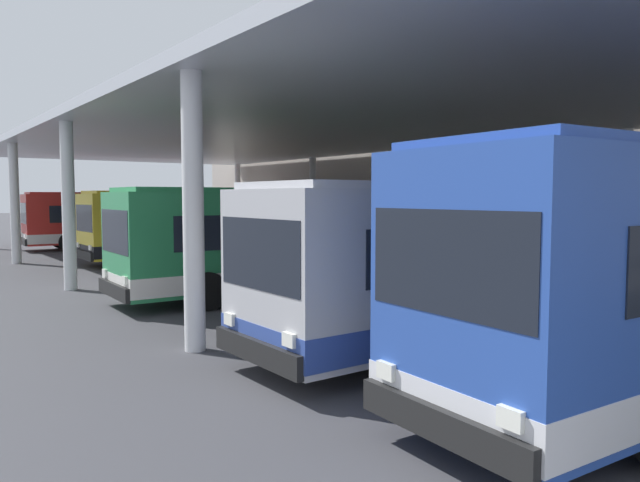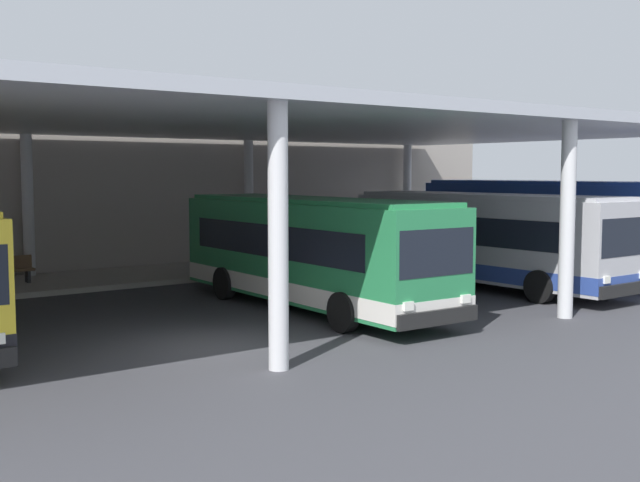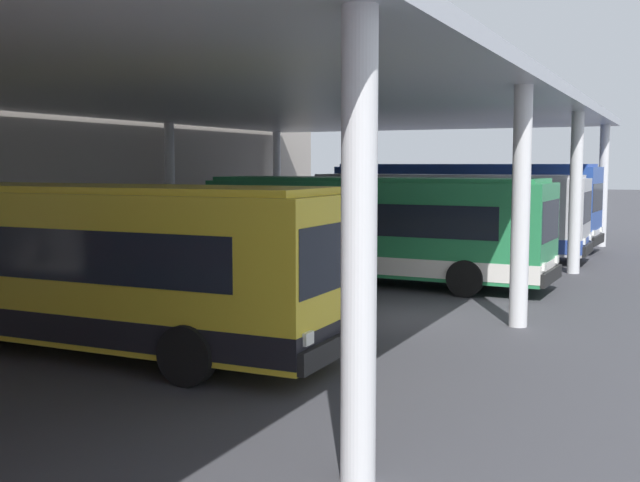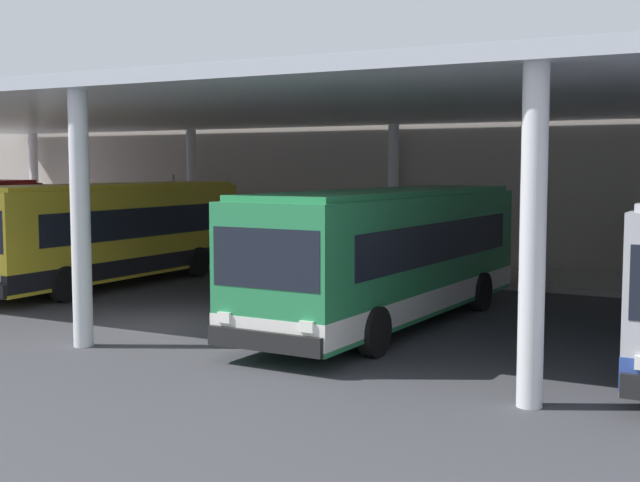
{
  "view_description": "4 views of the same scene",
  "coord_description": "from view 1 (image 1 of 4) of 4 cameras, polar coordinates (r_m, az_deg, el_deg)",
  "views": [
    {
      "loc": [
        19.75,
        -7.25,
        2.93
      ],
      "look_at": [
        3.04,
        5.02,
        1.39
      ],
      "focal_mm": 33.68,
      "sensor_mm": 36.0,
      "label": 1
    },
    {
      "loc": [
        -8.53,
        -15.19,
        3.89
      ],
      "look_at": [
        5.68,
        3.68,
        1.82
      ],
      "focal_mm": 44.14,
      "sensor_mm": 36.0,
      "label": 2
    },
    {
      "loc": [
        -17.1,
        -5.72,
        3.56
      ],
      "look_at": [
        3.39,
        3.92,
        1.32
      ],
      "focal_mm": 43.6,
      "sensor_mm": 36.0,
      "label": 3
    },
    {
      "loc": [
        12.48,
        -15.29,
        3.72
      ],
      "look_at": [
        2.92,
        2.39,
        1.93
      ],
      "focal_mm": 47.39,
      "sensor_mm": 36.0,
      "label": 4
    }
  ],
  "objects": [
    {
      "name": "bus_middle_bay",
      "position": [
        18.19,
        -2.92,
        0.22
      ],
      "size": [
        2.97,
        10.61,
        3.17
      ],
      "color": "#28844C",
      "rests_on": "ground"
    },
    {
      "name": "bus_far_bay",
      "position": [
        12.69,
        14.84,
        -1.67
      ],
      "size": [
        2.73,
        10.53,
        3.17
      ],
      "color": "#B7B7BC",
      "rests_on": "ground"
    },
    {
      "name": "bench_waiting",
      "position": [
        28.49,
        5.88,
        -0.35
      ],
      "size": [
        1.8,
        0.45,
        0.92
      ],
      "color": "brown",
      "rests_on": "platform_kerb"
    },
    {
      "name": "ground_plane",
      "position": [
        21.24,
        -16.0,
        -3.85
      ],
      "size": [
        200.0,
        200.0,
        0.0
      ],
      "primitive_type": "plane",
      "color": "#3D3D42"
    },
    {
      "name": "station_building_facade",
      "position": [
        29.76,
        12.19,
        5.54
      ],
      "size": [
        48.0,
        1.6,
        7.31
      ],
      "primitive_type": "cube",
      "color": "#ADA399",
      "rests_on": "ground"
    },
    {
      "name": "banner_sign",
      "position": [
        33.39,
        -3.25,
        2.6
      ],
      "size": [
        0.7,
        0.12,
        3.2
      ],
      "color": "#B2B2B7",
      "rests_on": "platform_kerb"
    },
    {
      "name": "canopy_shelter",
      "position": [
        23.63,
        -3.47,
        9.97
      ],
      "size": [
        40.0,
        17.0,
        5.55
      ],
      "color": "silver",
      "rests_on": "ground"
    },
    {
      "name": "bus_nearest_bay",
      "position": [
        36.55,
        -18.2,
        2.03
      ],
      "size": [
        3.17,
        10.66,
        3.17
      ],
      "color": "red",
      "rests_on": "ground"
    },
    {
      "name": "bus_second_bay",
      "position": [
        28.16,
        -11.22,
        1.57
      ],
      "size": [
        2.78,
        10.55,
        3.17
      ],
      "color": "yellow",
      "rests_on": "ground"
    },
    {
      "name": "platform_kerb",
      "position": [
        27.55,
        7.58,
        -1.71
      ],
      "size": [
        42.0,
        4.5,
        0.18
      ],
      "primitive_type": "cube",
      "color": "#A39E93",
      "rests_on": "ground"
    },
    {
      "name": "trash_bin",
      "position": [
        30.06,
        2.69,
        -0.06
      ],
      "size": [
        0.52,
        0.52,
        0.98
      ],
      "color": "maroon",
      "rests_on": "platform_kerb"
    }
  ]
}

